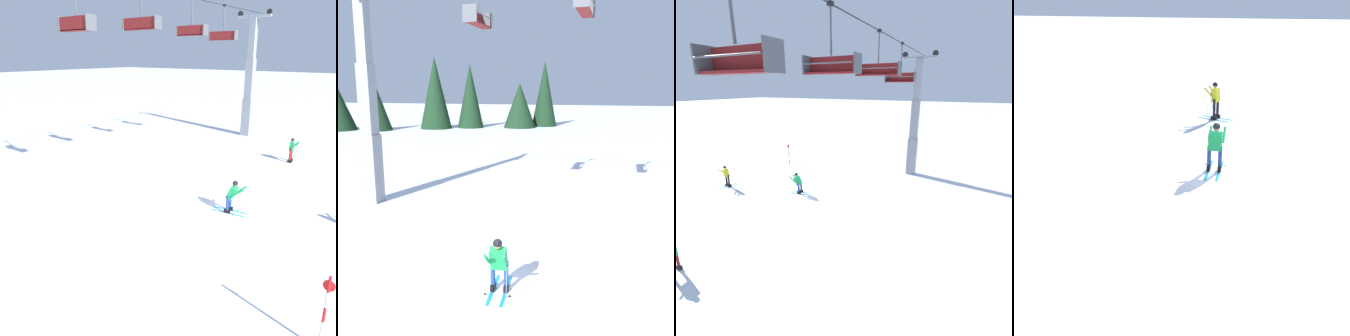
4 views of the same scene
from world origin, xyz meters
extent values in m
plane|color=white|center=(0.00, 0.00, 0.00)|extent=(260.00, 260.00, 0.00)
cube|color=#198CCC|center=(0.58, 0.04, 0.01)|extent=(0.28, 1.60, 0.01)
cube|color=black|center=(0.58, 0.04, 0.09)|extent=(0.14, 0.29, 0.16)
cylinder|color=navy|center=(0.58, 0.04, 0.51)|extent=(0.13, 0.13, 0.68)
cube|color=#198CCC|center=(0.23, -0.01, 0.01)|extent=(0.28, 1.60, 0.01)
cube|color=black|center=(0.23, -0.01, 0.09)|extent=(0.14, 0.29, 0.16)
cylinder|color=navy|center=(0.23, -0.01, 0.51)|extent=(0.13, 0.13, 0.68)
cube|color=green|center=(0.42, -0.11, 0.97)|extent=(0.48, 0.53, 0.68)
sphere|color=#997051|center=(0.43, -0.23, 1.39)|extent=(0.22, 0.22, 0.22)
sphere|color=black|center=(0.43, -0.23, 1.42)|extent=(0.24, 0.24, 0.24)
cylinder|color=green|center=(0.69, -0.42, 1.09)|extent=(0.15, 0.51, 0.44)
cylinder|color=gray|center=(0.74, -0.46, 0.46)|extent=(0.19, 0.45, 1.17)
cylinder|color=black|center=(0.76, -0.28, 0.05)|extent=(0.07, 0.07, 0.01)
cylinder|color=green|center=(0.23, -0.48, 1.09)|extent=(0.15, 0.51, 0.44)
cylinder|color=gray|center=(0.19, -0.53, 0.46)|extent=(0.08, 0.47, 1.17)
cylinder|color=black|center=(0.12, -0.36, 0.05)|extent=(0.07, 0.07, 0.01)
cube|color=gray|center=(-7.83, 6.20, 1.60)|extent=(0.73, 0.73, 3.20)
cube|color=gray|center=(-7.83, 6.20, 4.80)|extent=(0.61, 0.61, 3.20)
cube|color=gray|center=(-7.83, 6.20, 8.00)|extent=(0.49, 0.49, 3.20)
cube|color=maroon|center=(-2.42, 6.20, 7.78)|extent=(0.45, 1.83, 0.06)
cube|color=maroon|center=(-2.62, 6.20, 8.05)|extent=(0.06, 1.83, 0.55)
cylinder|color=#4C4F54|center=(-2.12, 6.20, 8.08)|extent=(0.04, 1.74, 0.04)
cube|color=#4C4F54|center=(-2.42, 7.12, 8.05)|extent=(0.57, 0.05, 0.63)
cube|color=#4C4F54|center=(-2.42, 5.28, 8.05)|extent=(0.57, 0.05, 0.63)
cube|color=maroon|center=(1.73, 6.20, 8.04)|extent=(0.45, 2.17, 0.06)
cube|color=maroon|center=(1.53, 6.20, 8.31)|extent=(0.06, 2.17, 0.55)
cylinder|color=#4C4F54|center=(2.03, 6.20, 8.34)|extent=(0.04, 2.07, 0.04)
cube|color=#4C4F54|center=(1.73, 7.29, 8.31)|extent=(0.57, 0.05, 0.63)
cone|color=black|center=(-7.82, 47.58, 4.66)|extent=(3.66, 3.66, 9.32)
cone|color=black|center=(-10.67, 44.16, 3.12)|extent=(4.54, 4.54, 6.23)
cone|color=black|center=(-17.33, 42.13, 4.39)|extent=(3.67, 3.67, 8.78)
cone|color=black|center=(-21.45, 39.62, 4.84)|extent=(4.31, 4.31, 9.67)
cone|color=black|center=(-27.79, 34.93, 3.18)|extent=(4.15, 4.15, 6.37)
camera|label=1|loc=(-12.60, -6.46, 6.82)|focal=36.82mm
camera|label=2|loc=(3.27, -8.92, 5.22)|focal=41.15mm
camera|label=3|loc=(14.52, 10.83, 7.49)|focal=27.47mm
camera|label=4|loc=(-2.33, 11.02, 5.02)|focal=40.54mm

